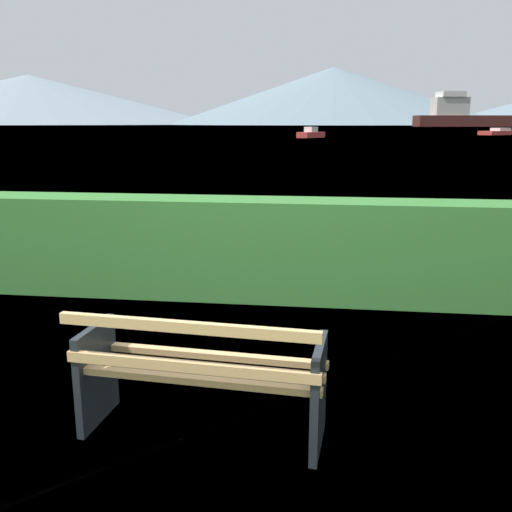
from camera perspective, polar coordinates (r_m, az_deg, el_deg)
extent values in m
plane|color=olive|center=(3.91, -5.18, -17.10)|extent=(1400.00, 1400.00, 0.00)
plane|color=#7A99A8|center=(311.82, 7.60, 12.84)|extent=(620.00, 620.00, 0.00)
cube|color=tan|center=(3.53, -6.28, -12.32)|extent=(1.57, 0.19, 0.04)
cube|color=tan|center=(3.70, -5.33, -11.08)|extent=(1.57, 0.19, 0.04)
cube|color=tan|center=(3.87, -4.47, -9.94)|extent=(1.57, 0.19, 0.04)
cube|color=tan|center=(3.42, -6.73, -11.02)|extent=(1.56, 0.17, 0.06)
cube|color=tan|center=(3.28, -7.12, -7.12)|extent=(1.56, 0.17, 0.06)
cube|color=#1E2328|center=(4.00, -15.79, -11.37)|extent=(0.09, 0.51, 0.68)
cube|color=#1E2328|center=(3.59, 6.32, -13.86)|extent=(0.09, 0.51, 0.68)
cube|color=#387A33|center=(6.45, 0.47, 0.73)|extent=(10.00, 0.65, 1.14)
cube|color=#471E19|center=(300.20, 23.88, 12.33)|extent=(87.11, 26.14, 5.17)
cube|color=beige|center=(289.29, 18.94, 14.07)|extent=(17.09, 12.57, 8.27)
cube|color=silver|center=(289.48, 19.02, 15.14)|extent=(12.68, 12.84, 2.58)
cube|color=#B2332D|center=(101.79, 23.41, 11.32)|extent=(7.70, 6.76, 0.63)
cube|color=beige|center=(101.78, 23.44, 11.63)|extent=(3.33, 3.17, 0.48)
cube|color=#B2332D|center=(76.83, 5.56, 12.06)|extent=(3.65, 5.09, 0.74)
cube|color=silver|center=(76.82, 5.57, 12.58)|extent=(1.80, 2.08, 0.67)
cone|color=gray|center=(647.31, -21.77, 14.42)|extent=(394.61, 394.61, 49.58)
cone|color=slate|center=(547.75, 7.76, 15.68)|extent=(304.53, 304.53, 51.44)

